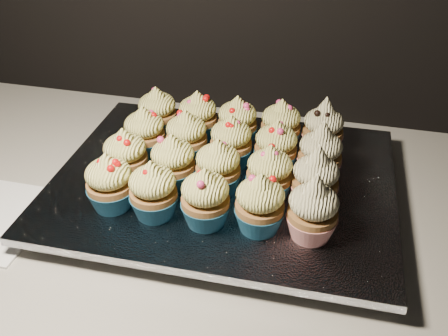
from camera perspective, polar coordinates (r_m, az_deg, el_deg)
name	(u,v)px	position (r m, az deg, el deg)	size (l,w,h in m)	color
worktop	(79,195)	(0.81, -16.28, -2.96)	(2.44, 0.64, 0.04)	beige
baking_tray	(224,190)	(0.74, 0.00, -2.49)	(0.45, 0.34, 0.02)	black
foil_lining	(224,180)	(0.73, 0.00, -1.42)	(0.49, 0.38, 0.01)	silver
cupcake_0	(110,183)	(0.67, -12.94, -1.69)	(0.06, 0.06, 0.08)	#1A597D
cupcake_1	(153,191)	(0.64, -8.09, -2.63)	(0.06, 0.06, 0.08)	#1A597D
cupcake_2	(205,199)	(0.62, -2.14, -3.53)	(0.06, 0.06, 0.08)	#1A597D
cupcake_3	(260,204)	(0.62, 4.12, -4.17)	(0.06, 0.06, 0.08)	#1A597D
cupcake_4	(313,210)	(0.61, 10.11, -4.77)	(0.06, 0.06, 0.10)	red
cupcake_5	(126,157)	(0.72, -11.16, 1.27)	(0.06, 0.06, 0.08)	#1A597D
cupcake_6	(173,163)	(0.69, -5.84, 0.58)	(0.06, 0.06, 0.08)	#1A597D
cupcake_7	(218,168)	(0.68, -0.69, 0.01)	(0.06, 0.06, 0.08)	#1A597D
cupcake_8	(269,174)	(0.67, 5.20, -0.71)	(0.06, 0.06, 0.08)	#1A597D
cupcake_9	(315,180)	(0.66, 10.39, -1.31)	(0.06, 0.06, 0.10)	red
cupcake_10	(145,133)	(0.77, -9.04, 3.94)	(0.06, 0.06, 0.08)	#1A597D
cupcake_11	(187,137)	(0.75, -4.30, 3.53)	(0.06, 0.06, 0.08)	#1A597D
cupcake_12	(231,142)	(0.74, 0.81, 2.93)	(0.06, 0.06, 0.08)	#1A597D
cupcake_13	(276,148)	(0.73, 5.94, 2.31)	(0.06, 0.06, 0.08)	#1A597D
cupcake_14	(320,154)	(0.72, 10.92, 1.61)	(0.06, 0.06, 0.10)	red
cupcake_15	(158,113)	(0.82, -7.60, 6.26)	(0.06, 0.06, 0.08)	#1A597D
cupcake_16	(198,117)	(0.80, -3.01, 5.83)	(0.06, 0.06, 0.08)	#1A597D
cupcake_17	(237,122)	(0.79, 1.53, 5.23)	(0.06, 0.06, 0.08)	#1A597D
cupcake_18	(281,126)	(0.78, 6.49, 4.79)	(0.06, 0.06, 0.08)	#1A597D
cupcake_19	(323,129)	(0.78, 11.26, 4.41)	(0.06, 0.06, 0.10)	red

